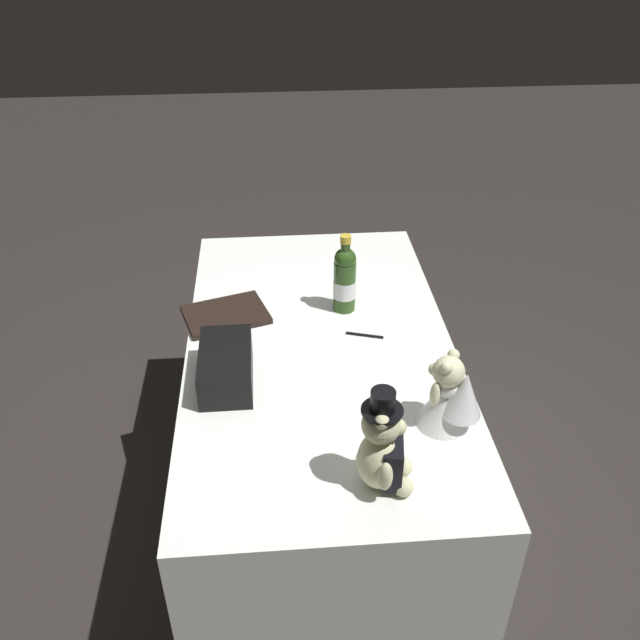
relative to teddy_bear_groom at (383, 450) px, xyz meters
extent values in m
plane|color=#2D2826|center=(-0.63, -0.11, -0.91)|extent=(12.00, 12.00, 0.00)
cube|color=white|center=(-0.63, -0.11, -0.51)|extent=(1.65, 0.90, 0.79)
ellipsoid|color=beige|center=(0.00, -0.01, -0.04)|extent=(0.13, 0.11, 0.16)
cube|color=black|center=(0.00, 0.02, -0.04)|extent=(0.11, 0.07, 0.12)
sphere|color=beige|center=(0.00, -0.01, 0.09)|extent=(0.10, 0.10, 0.10)
sphere|color=beige|center=(0.01, 0.03, 0.08)|extent=(0.04, 0.04, 0.04)
sphere|color=beige|center=(0.03, -0.02, 0.13)|extent=(0.04, 0.04, 0.04)
sphere|color=beige|center=(-0.04, 0.00, 0.13)|extent=(0.04, 0.04, 0.04)
ellipsoid|color=beige|center=(0.07, 0.00, -0.03)|extent=(0.04, 0.04, 0.09)
ellipsoid|color=beige|center=(-0.06, 0.02, -0.03)|extent=(0.04, 0.04, 0.09)
sphere|color=beige|center=(0.04, 0.05, -0.09)|extent=(0.05, 0.05, 0.05)
sphere|color=beige|center=(-0.03, 0.06, -0.09)|extent=(0.05, 0.05, 0.05)
cylinder|color=black|center=(0.00, -0.01, 0.13)|extent=(0.11, 0.11, 0.01)
cylinder|color=black|center=(0.00, -0.01, 0.16)|extent=(0.06, 0.06, 0.06)
cone|color=white|center=(-0.22, 0.21, -0.05)|extent=(0.16, 0.16, 0.15)
ellipsoid|color=white|center=(-0.22, 0.21, 0.02)|extent=(0.07, 0.06, 0.07)
sphere|color=beige|center=(-0.22, 0.21, 0.07)|extent=(0.09, 0.09, 0.09)
sphere|color=beige|center=(-0.24, 0.18, 0.06)|extent=(0.04, 0.04, 0.04)
sphere|color=beige|center=(-0.24, 0.23, 0.10)|extent=(0.03, 0.03, 0.03)
sphere|color=beige|center=(-0.19, 0.20, 0.10)|extent=(0.03, 0.03, 0.03)
ellipsoid|color=beige|center=(-0.26, 0.22, 0.01)|extent=(0.03, 0.03, 0.08)
ellipsoid|color=beige|center=(-0.19, 0.17, 0.01)|extent=(0.03, 0.03, 0.08)
cone|color=white|center=(-0.19, 0.26, 0.01)|extent=(0.17, 0.17, 0.15)
cylinder|color=#2B4A19|center=(-0.85, 0.00, -0.02)|extent=(0.08, 0.08, 0.19)
sphere|color=#2B4A19|center=(-0.85, 0.00, 0.09)|extent=(0.08, 0.08, 0.08)
cylinder|color=#2B4A19|center=(-0.85, 0.00, 0.14)|extent=(0.03, 0.03, 0.08)
cylinder|color=gold|center=(-0.85, 0.00, 0.16)|extent=(0.04, 0.04, 0.03)
cylinder|color=white|center=(-0.85, 0.00, -0.03)|extent=(0.08, 0.08, 0.07)
cylinder|color=black|center=(-0.67, 0.05, -0.12)|extent=(0.05, 0.13, 0.01)
cone|color=silver|center=(-0.65, 0.11, -0.12)|extent=(0.01, 0.02, 0.01)
cube|color=black|center=(-0.46, -0.42, -0.06)|extent=(0.29, 0.16, 0.12)
cube|color=#B7B7BF|center=(-0.46, -0.50, -0.06)|extent=(0.03, 0.01, 0.03)
cube|color=black|center=(-0.82, -0.44, -0.11)|extent=(0.29, 0.34, 0.02)
camera|label=1|loc=(1.22, -0.26, 1.23)|focal=37.89mm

